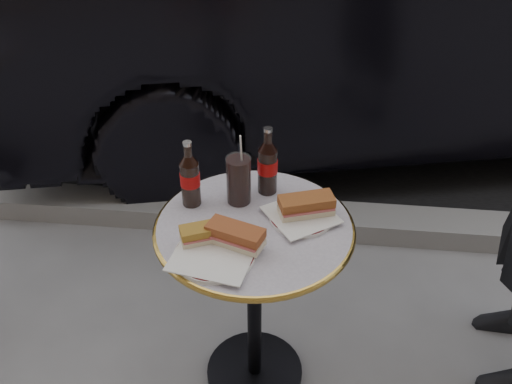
# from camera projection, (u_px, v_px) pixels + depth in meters

# --- Properties ---
(ground) EXTENTS (80.00, 80.00, 0.00)m
(ground) POSITION_uv_depth(u_px,v_px,m) (255.00, 374.00, 2.18)
(ground) COLOR gray
(ground) RESTS_ON ground
(curb) EXTENTS (40.00, 0.20, 0.12)m
(curb) POSITION_uv_depth(u_px,v_px,m) (274.00, 218.00, 2.87)
(curb) COLOR gray
(curb) RESTS_ON ground
(bistro_table) EXTENTS (0.62, 0.62, 0.73)m
(bistro_table) POSITION_uv_depth(u_px,v_px,m) (254.00, 307.00, 1.96)
(bistro_table) COLOR #BAB2C4
(bistro_table) RESTS_ON ground
(plate_left) EXTENTS (0.30, 0.30, 0.01)m
(plate_left) POSITION_uv_depth(u_px,v_px,m) (215.00, 255.00, 1.63)
(plate_left) COLOR white
(plate_left) RESTS_ON bistro_table
(plate_right) EXTENTS (0.27, 0.27, 0.01)m
(plate_right) POSITION_uv_depth(u_px,v_px,m) (301.00, 216.00, 1.77)
(plate_right) COLOR white
(plate_right) RESTS_ON bistro_table
(sandwich_left_a) EXTENTS (0.15, 0.11, 0.05)m
(sandwich_left_a) POSITION_uv_depth(u_px,v_px,m) (204.00, 234.00, 1.66)
(sandwich_left_a) COLOR olive
(sandwich_left_a) RESTS_ON plate_left
(sandwich_left_b) EXTENTS (0.18, 0.13, 0.06)m
(sandwich_left_b) POSITION_uv_depth(u_px,v_px,m) (235.00, 236.00, 1.64)
(sandwich_left_b) COLOR brown
(sandwich_left_b) RESTS_ON plate_left
(sandwich_right) EXTENTS (0.19, 0.13, 0.06)m
(sandwich_right) POSITION_uv_depth(u_px,v_px,m) (306.00, 206.00, 1.76)
(sandwich_right) COLOR brown
(sandwich_right) RESTS_ON plate_right
(cola_bottle_left) EXTENTS (0.08, 0.08, 0.23)m
(cola_bottle_left) POSITION_uv_depth(u_px,v_px,m) (190.00, 174.00, 1.77)
(cola_bottle_left) COLOR black
(cola_bottle_left) RESTS_ON bistro_table
(cola_bottle_right) EXTENTS (0.08, 0.08, 0.24)m
(cola_bottle_right) POSITION_uv_depth(u_px,v_px,m) (268.00, 160.00, 1.82)
(cola_bottle_right) COLOR black
(cola_bottle_right) RESTS_ON bistro_table
(cola_glass) EXTENTS (0.10, 0.10, 0.16)m
(cola_glass) POSITION_uv_depth(u_px,v_px,m) (239.00, 180.00, 1.80)
(cola_glass) COLOR black
(cola_glass) RESTS_ON bistro_table
(parked_car) EXTENTS (2.70, 4.98, 1.55)m
(parked_car) POSITION_uv_depth(u_px,v_px,m) (408.00, 7.00, 3.30)
(parked_car) COLOR black
(parked_car) RESTS_ON ground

